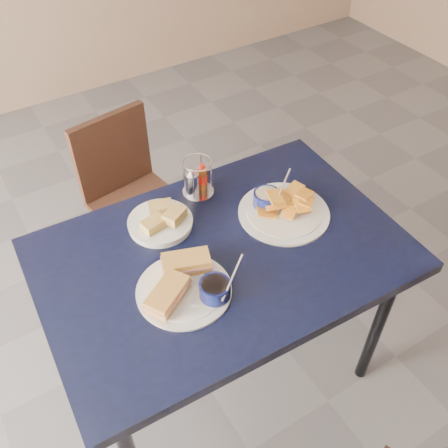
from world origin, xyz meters
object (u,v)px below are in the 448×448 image
plantain_plate (280,207)px  condiment_caddy (196,180)px  sandwich_plate (187,284)px  chair_far (130,185)px  bread_basket (161,221)px  dining_table (223,267)px

plantain_plate → condiment_caddy: (-0.19, 0.23, 0.04)m
sandwich_plate → plantain_plate: same height
chair_far → condiment_caddy: size_ratio=5.62×
sandwich_plate → bread_basket: bearing=78.5°
plantain_plate → bread_basket: size_ratio=1.47×
dining_table → plantain_plate: bearing=12.1°
sandwich_plate → condiment_caddy: size_ratio=2.23×
bread_basket → dining_table: bearing=-61.4°
plantain_plate → bread_basket: (-0.37, 0.15, 0.00)m
plantain_plate → bread_basket: 0.39m
chair_far → bread_basket: size_ratio=3.69×
bread_basket → condiment_caddy: size_ratio=1.52×
plantain_plate → dining_table: bearing=-167.9°
chair_far → condiment_caddy: (0.07, -0.52, 0.37)m
plantain_plate → sandwich_plate: bearing=-163.1°
plantain_plate → condiment_caddy: size_ratio=2.24×
dining_table → chair_far: size_ratio=1.50×
chair_far → sandwich_plate: (-0.17, -0.88, 0.34)m
dining_table → condiment_caddy: 0.32m
dining_table → sandwich_plate: bearing=-156.1°
dining_table → sandwich_plate: sandwich_plate is taller
dining_table → chair_far: bearing=89.9°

